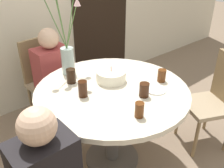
# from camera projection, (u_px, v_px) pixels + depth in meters

# --- Properties ---
(ground_plane) EXTENTS (16.00, 16.00, 0.00)m
(ground_plane) POSITION_uv_depth(u_px,v_px,m) (112.00, 158.00, 2.34)
(ground_plane) COLOR #7A6651
(doorway_panel) EXTENTS (0.90, 0.01, 2.05)m
(doorway_panel) POSITION_uv_depth(u_px,v_px,m) (101.00, 9.00, 3.30)
(doorway_panel) COLOR black
(doorway_panel) RESTS_ON ground_plane
(dining_table) EXTENTS (1.22, 1.22, 0.76)m
(dining_table) POSITION_uv_depth(u_px,v_px,m) (112.00, 102.00, 2.04)
(dining_table) COLOR beige
(dining_table) RESTS_ON ground_plane
(chair_far_back) EXTENTS (0.44, 0.44, 0.92)m
(chair_far_back) POSITION_uv_depth(u_px,v_px,m) (45.00, 76.00, 2.69)
(chair_far_back) COLOR #9E896B
(chair_far_back) RESTS_ON ground_plane
(chair_right_flank) EXTENTS (0.53, 0.53, 0.92)m
(chair_right_flank) POSITION_uv_depth(u_px,v_px,m) (215.00, 97.00, 2.32)
(chair_right_flank) COLOR #9E896B
(chair_right_flank) RESTS_ON ground_plane
(birthday_cake) EXTENTS (0.24, 0.24, 0.14)m
(birthday_cake) POSITION_uv_depth(u_px,v_px,m) (111.00, 76.00, 2.07)
(birthday_cake) COLOR white
(birthday_cake) RESTS_ON dining_table
(flower_vase) EXTENTS (0.38, 0.29, 0.76)m
(flower_vase) POSITION_uv_depth(u_px,v_px,m) (66.00, 45.00, 2.10)
(flower_vase) COLOR #9EB2AD
(flower_vase) RESTS_ON dining_table
(side_plate) EXTENTS (0.17, 0.17, 0.01)m
(side_plate) POSITION_uv_depth(u_px,v_px,m) (156.00, 90.00, 1.95)
(side_plate) COLOR white
(side_plate) RESTS_ON dining_table
(drink_glass_0) EXTENTS (0.07, 0.07, 0.13)m
(drink_glass_0) POSITION_uv_depth(u_px,v_px,m) (83.00, 89.00, 1.85)
(drink_glass_0) COLOR #33190C
(drink_glass_0) RESTS_ON dining_table
(drink_glass_1) EXTENTS (0.07, 0.07, 0.11)m
(drink_glass_1) POSITION_uv_depth(u_px,v_px,m) (144.00, 90.00, 1.85)
(drink_glass_1) COLOR #33190C
(drink_glass_1) RESTS_ON dining_table
(drink_glass_2) EXTENTS (0.08, 0.08, 0.12)m
(drink_glass_2) POSITION_uv_depth(u_px,v_px,m) (71.00, 76.00, 2.03)
(drink_glass_2) COLOR black
(drink_glass_2) RESTS_ON dining_table
(drink_glass_3) EXTENTS (0.07, 0.07, 0.10)m
(drink_glass_3) POSITION_uv_depth(u_px,v_px,m) (162.00, 76.00, 2.06)
(drink_glass_3) COLOR #51280F
(drink_glass_3) RESTS_ON dining_table
(drink_glass_4) EXTENTS (0.06, 0.06, 0.11)m
(drink_glass_4) POSITION_uv_depth(u_px,v_px,m) (139.00, 110.00, 1.62)
(drink_glass_4) COLOR #51280F
(drink_glass_4) RESTS_ON dining_table
(person_boy) EXTENTS (0.34, 0.24, 1.08)m
(person_boy) POSITION_uv_depth(u_px,v_px,m) (54.00, 82.00, 2.60)
(person_boy) COLOR #383333
(person_boy) RESTS_ON ground_plane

